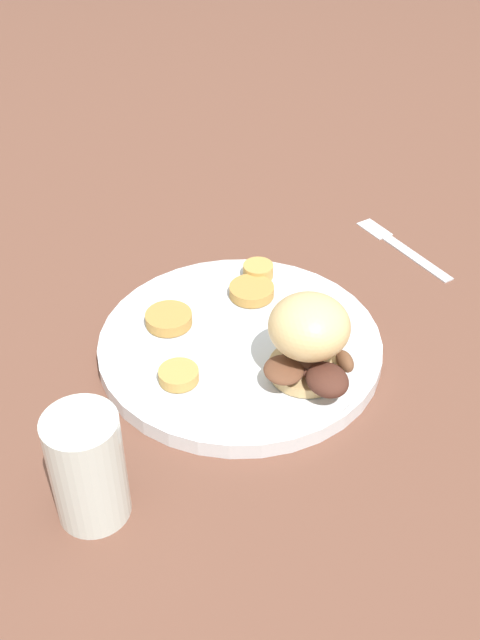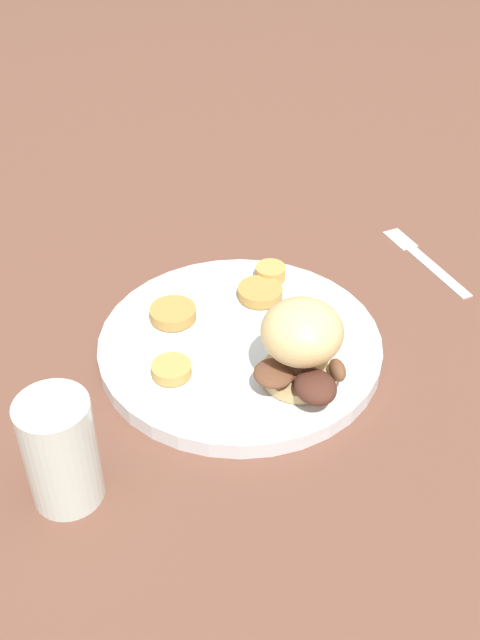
% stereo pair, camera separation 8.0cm
% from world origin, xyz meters
% --- Properties ---
extents(ground_plane, '(4.00, 4.00, 0.00)m').
position_xyz_m(ground_plane, '(0.00, 0.00, 0.00)').
color(ground_plane, brown).
extents(dinner_plate, '(0.31, 0.31, 0.02)m').
position_xyz_m(dinner_plate, '(0.00, 0.00, 0.01)').
color(dinner_plate, white).
rests_on(dinner_plate, ground_plane).
extents(sandwich, '(0.10, 0.11, 0.09)m').
position_xyz_m(sandwich, '(0.07, -0.06, 0.07)').
color(sandwich, tan).
rests_on(sandwich, dinner_plate).
extents(potato_round_0, '(0.05, 0.05, 0.01)m').
position_xyz_m(potato_round_0, '(-0.08, 0.02, 0.03)').
color(potato_round_0, '#BC8942').
rests_on(potato_round_0, dinner_plate).
extents(potato_round_1, '(0.04, 0.04, 0.02)m').
position_xyz_m(potato_round_1, '(0.01, 0.12, 0.03)').
color(potato_round_1, tan).
rests_on(potato_round_1, dinner_plate).
extents(potato_round_2, '(0.05, 0.05, 0.01)m').
position_xyz_m(potato_round_2, '(0.01, 0.08, 0.03)').
color(potato_round_2, '#BC8942').
rests_on(potato_round_2, dinner_plate).
extents(potato_round_3, '(0.04, 0.04, 0.01)m').
position_xyz_m(potato_round_3, '(-0.06, -0.07, 0.03)').
color(potato_round_3, tan).
rests_on(potato_round_3, dinner_plate).
extents(fork, '(0.11, 0.15, 0.00)m').
position_xyz_m(fork, '(0.20, 0.22, 0.00)').
color(fork, silver).
rests_on(fork, ground_plane).
extents(drinking_glass, '(0.06, 0.06, 0.11)m').
position_xyz_m(drinking_glass, '(-0.11, -0.22, 0.06)').
color(drinking_glass, silver).
rests_on(drinking_glass, ground_plane).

